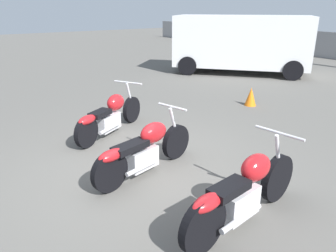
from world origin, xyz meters
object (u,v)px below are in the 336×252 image
at_px(motorcycle_slot_0, 110,115).
at_px(traffic_cone_far, 251,97).
at_px(motorcycle_slot_1, 144,149).
at_px(motorcycle_slot_2, 243,192).
at_px(parked_van, 241,42).

bearing_deg(motorcycle_slot_0, traffic_cone_far, 57.23).
xyz_separation_m(motorcycle_slot_0, traffic_cone_far, (0.20, 3.94, -0.16)).
bearing_deg(motorcycle_slot_0, motorcycle_slot_1, -38.62).
height_order(motorcycle_slot_1, motorcycle_slot_2, motorcycle_slot_2).
distance_m(motorcycle_slot_0, parked_van, 7.73).
relative_size(motorcycle_slot_0, motorcycle_slot_2, 0.90).
bearing_deg(motorcycle_slot_2, parked_van, 125.81).
bearing_deg(motorcycle_slot_1, parked_van, 110.30).
bearing_deg(motorcycle_slot_2, motorcycle_slot_1, -178.10).
bearing_deg(motorcycle_slot_1, motorcycle_slot_2, -4.01).
relative_size(motorcycle_slot_1, parked_van, 0.40).
bearing_deg(motorcycle_slot_0, motorcycle_slot_2, -29.35).
relative_size(motorcycle_slot_0, motorcycle_slot_1, 0.96).
distance_m(motorcycle_slot_1, traffic_cone_far, 4.54).
relative_size(motorcycle_slot_1, motorcycle_slot_2, 0.94).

